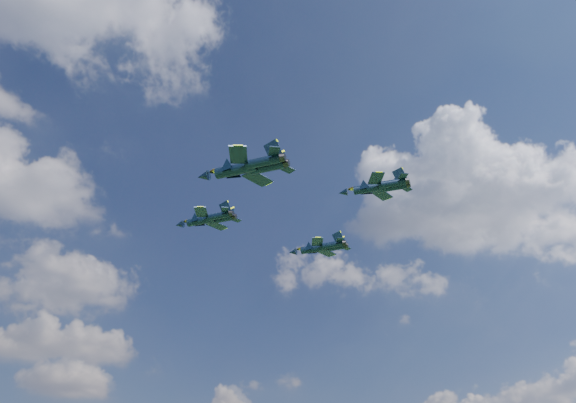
# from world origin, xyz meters

# --- Properties ---
(jet_lead) EXTENTS (11.29, 13.18, 3.36)m
(jet_lead) POSITION_xyz_m (-5.08, 16.94, 58.94)
(jet_lead) COLOR black
(jet_left) EXTENTS (14.01, 15.90, 4.09)m
(jet_left) POSITION_xyz_m (-8.21, -5.22, 57.88)
(jet_left) COLOR black
(jet_right) EXTENTS (11.16, 13.00, 3.31)m
(jet_right) POSITION_xyz_m (20.19, 14.58, 57.68)
(jet_right) COLOR black
(jet_slot) EXTENTS (11.49, 12.44, 3.26)m
(jet_slot) POSITION_xyz_m (16.26, -9.88, 59.23)
(jet_slot) COLOR black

